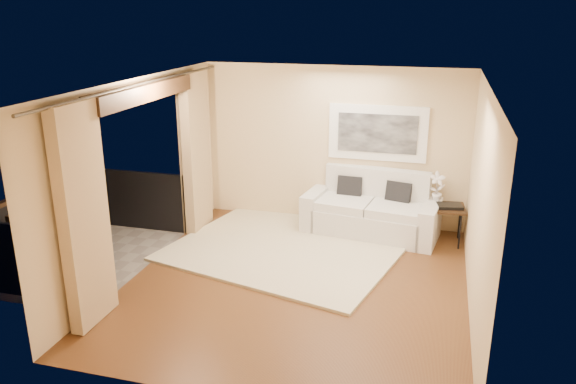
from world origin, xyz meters
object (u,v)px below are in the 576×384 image
(balcony_chair_far, at_px, (71,211))
(balcony_chair_near, at_px, (17,246))
(ice_bucket, at_px, (53,206))
(side_table, at_px, (447,210))
(orchid, at_px, (437,187))
(bistro_table, at_px, (56,221))
(sofa, at_px, (372,212))

(balcony_chair_far, xyz_separation_m, balcony_chair_near, (-0.00, -1.20, -0.08))
(ice_bucket, bearing_deg, side_table, 19.66)
(orchid, height_order, balcony_chair_near, orchid)
(orchid, bearing_deg, balcony_chair_far, -160.89)
(orchid, bearing_deg, side_table, -44.04)
(orchid, bearing_deg, bistro_table, -156.64)
(balcony_chair_far, xyz_separation_m, ice_bucket, (-0.06, -0.32, 0.18))
(balcony_chair_far, relative_size, balcony_chair_near, 1.15)
(sofa, height_order, balcony_chair_far, sofa)
(balcony_chair_far, bearing_deg, sofa, -152.32)
(bistro_table, height_order, balcony_chair_far, balcony_chair_far)
(bistro_table, height_order, ice_bucket, ice_bucket)
(side_table, height_order, balcony_chair_near, balcony_chair_near)
(side_table, height_order, balcony_chair_far, balcony_chair_far)
(side_table, bearing_deg, ice_bucket, -160.34)
(balcony_chair_near, bearing_deg, bistro_table, 87.65)
(sofa, distance_m, orchid, 1.12)
(side_table, distance_m, orchid, 0.40)
(side_table, xyz_separation_m, bistro_table, (-5.56, -2.15, 0.05))
(orchid, distance_m, bistro_table, 5.86)
(sofa, xyz_separation_m, orchid, (1.01, 0.08, 0.49))
(balcony_chair_far, bearing_deg, orchid, -155.42)
(side_table, distance_m, bistro_table, 5.96)
(bistro_table, xyz_separation_m, ice_bucket, (-0.12, 0.12, 0.18))
(orchid, xyz_separation_m, ice_bucket, (-5.50, -2.20, -0.08))
(balcony_chair_far, bearing_deg, side_table, -157.58)
(side_table, bearing_deg, balcony_chair_near, -152.64)
(side_table, height_order, orchid, orchid)
(side_table, distance_m, ice_bucket, 6.04)
(orchid, height_order, ice_bucket, orchid)
(orchid, xyz_separation_m, bistro_table, (-5.38, -2.32, -0.26))
(side_table, height_order, bistro_table, bistro_table)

